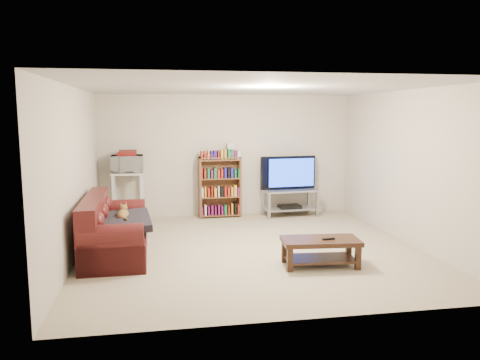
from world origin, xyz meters
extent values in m
plane|color=#C1B18F|center=(0.00, 0.00, 0.00)|extent=(5.00, 5.00, 0.00)
plane|color=white|center=(0.00, 0.00, 2.40)|extent=(5.00, 5.00, 0.00)
plane|color=silver|center=(0.00, 2.50, 1.20)|extent=(5.00, 0.00, 5.00)
plane|color=silver|center=(0.00, -2.50, 1.20)|extent=(5.00, 0.00, 5.00)
plane|color=silver|center=(-2.50, 0.00, 1.20)|extent=(0.00, 5.00, 5.00)
plane|color=silver|center=(2.50, 0.00, 1.20)|extent=(0.00, 5.00, 5.00)
cube|color=#491213|center=(-1.98, 0.09, 0.19)|extent=(0.90, 2.00, 0.38)
cube|color=#491213|center=(-2.28, 0.08, 0.44)|extent=(0.30, 1.99, 0.83)
cube|color=#491213|center=(-1.96, -0.79, 0.25)|extent=(0.82, 0.26, 0.50)
cube|color=#491213|center=(-1.99, 0.96, 0.25)|extent=(0.82, 0.26, 0.50)
cube|color=black|center=(-1.88, -0.05, 0.51)|extent=(0.87, 1.07, 0.18)
cube|color=#311B11|center=(0.76, -0.94, 0.34)|extent=(1.06, 0.60, 0.06)
cube|color=#311B11|center=(0.76, -0.94, 0.10)|extent=(0.96, 0.54, 0.03)
cube|color=#311B11|center=(0.29, -1.09, 0.16)|extent=(0.08, 0.08, 0.31)
cube|color=#311B11|center=(1.19, -1.17, 0.16)|extent=(0.08, 0.08, 0.31)
cube|color=#311B11|center=(0.33, -0.70, 0.16)|extent=(0.08, 0.08, 0.31)
cube|color=#311B11|center=(1.23, -0.78, 0.16)|extent=(0.08, 0.08, 0.31)
cube|color=black|center=(0.85, -0.99, 0.38)|extent=(0.17, 0.06, 0.02)
cube|color=#999EA3|center=(1.21, 2.16, 0.52)|extent=(1.10, 0.57, 0.03)
cube|color=#999EA3|center=(1.21, 2.16, 0.15)|extent=(1.05, 0.54, 0.02)
cube|color=gray|center=(0.73, 1.90, 0.27)|extent=(0.05, 0.05, 0.53)
cube|color=gray|center=(1.73, 1.99, 0.27)|extent=(0.05, 0.05, 0.53)
cube|color=gray|center=(0.69, 2.32, 0.27)|extent=(0.05, 0.05, 0.53)
cube|color=gray|center=(1.69, 2.41, 0.27)|extent=(0.05, 0.05, 0.53)
imported|color=black|center=(1.21, 2.16, 0.86)|extent=(1.15, 0.25, 0.66)
cube|color=black|center=(1.21, 2.16, 0.19)|extent=(0.45, 0.33, 0.06)
cube|color=brown|center=(-0.57, 2.29, 0.60)|extent=(0.05, 0.26, 1.19)
cube|color=brown|center=(0.22, 2.31, 0.60)|extent=(0.05, 0.26, 1.19)
cube|color=brown|center=(-0.17, 2.30, 1.18)|extent=(0.84, 0.29, 0.03)
cube|color=maroon|center=(-0.36, 2.29, 1.23)|extent=(0.25, 0.19, 0.06)
cube|color=silver|center=(-1.93, 2.20, 0.92)|extent=(0.59, 0.43, 0.04)
cube|color=silver|center=(-1.93, 2.20, 0.30)|extent=(0.53, 0.39, 0.03)
cube|color=silver|center=(-2.18, 2.03, 0.45)|extent=(0.05, 0.05, 0.90)
cube|color=silver|center=(-1.68, 2.03, 0.45)|extent=(0.05, 0.05, 0.90)
cube|color=silver|center=(-2.19, 2.37, 0.45)|extent=(0.05, 0.05, 0.90)
cube|color=silver|center=(-1.68, 2.38, 0.45)|extent=(0.05, 0.05, 0.90)
imported|color=silver|center=(-1.93, 2.20, 1.10)|extent=(0.58, 0.39, 0.32)
cube|color=maroon|center=(-1.93, 2.20, 1.29)|extent=(0.34, 0.30, 0.05)
camera|label=1|loc=(-1.34, -6.72, 2.02)|focal=35.00mm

